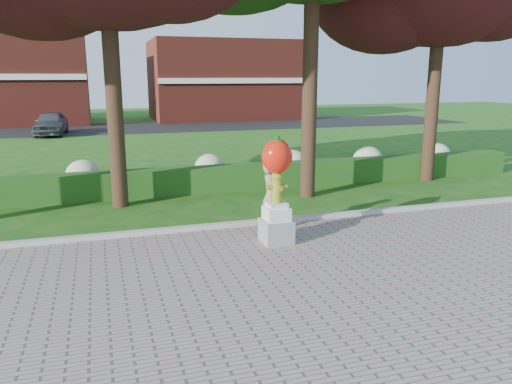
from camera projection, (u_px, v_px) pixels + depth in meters
ground at (250, 277)px, 9.11m from camera, size 100.00×100.00×0.00m
curb at (213, 227)px, 11.88m from camera, size 40.00×0.18×0.15m
lawn_hedge at (185, 181)px, 15.52m from camera, size 24.00×0.70×0.80m
hydrangea_row at (197, 169)px, 16.58m from camera, size 20.10×1.10×0.99m
street at (135, 128)px, 35.11m from camera, size 50.00×8.00×0.02m
building_right at (224, 80)px, 42.30m from camera, size 12.00×8.00×6.40m
hydrant_sculpture at (277, 187)px, 10.63m from camera, size 0.68×0.65×2.32m
woman at (270, 196)px, 11.61m from camera, size 0.50×0.66×1.65m
parked_car at (51, 123)px, 30.62m from camera, size 2.01×4.33×1.44m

